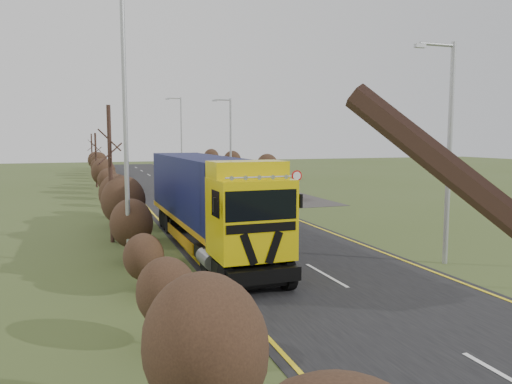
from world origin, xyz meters
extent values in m
plane|color=#3F4E21|center=(0.00, 0.00, 0.00)|extent=(160.00, 160.00, 0.00)
cube|color=black|center=(0.00, 10.00, 0.01)|extent=(8.00, 120.00, 0.02)
cube|color=#332F2D|center=(6.50, 20.00, 0.01)|extent=(6.00, 18.00, 0.02)
cube|color=yellow|center=(-3.70, 10.00, 0.03)|extent=(0.12, 116.00, 0.01)
cube|color=yellow|center=(3.70, 10.00, 0.03)|extent=(0.12, 116.00, 0.01)
cube|color=silver|center=(0.00, -4.00, 0.03)|extent=(0.12, 3.00, 0.01)
cube|color=silver|center=(0.00, 4.00, 0.03)|extent=(0.12, 3.00, 0.01)
cube|color=silver|center=(0.00, 12.00, 0.03)|extent=(0.12, 3.00, 0.01)
cube|color=silver|center=(0.00, 20.00, 0.03)|extent=(0.12, 3.00, 0.01)
cube|color=silver|center=(0.00, 28.00, 0.03)|extent=(0.12, 3.00, 0.01)
cube|color=silver|center=(0.00, 36.00, 0.03)|extent=(0.12, 3.00, 0.01)
cube|color=silver|center=(0.00, 44.00, 0.03)|extent=(0.12, 3.00, 0.01)
cube|color=silver|center=(0.00, 52.00, 0.03)|extent=(0.12, 3.00, 0.01)
cube|color=silver|center=(0.00, 60.00, 0.03)|extent=(0.12, 3.00, 0.01)
ellipsoid|color=black|center=(-6.05, -12.00, 1.69)|extent=(1.80, 2.34, 2.07)
ellipsoid|color=black|center=(-5.97, -8.00, 1.26)|extent=(1.34, 1.74, 1.54)
ellipsoid|color=black|center=(-6.02, -4.00, 1.14)|extent=(1.21, 1.57, 1.39)
ellipsoid|color=black|center=(-6.00, 0.00, 1.49)|extent=(1.58, 2.06, 1.82)
ellipsoid|color=black|center=(-5.98, 4.00, 1.84)|extent=(1.96, 2.55, 2.25)
ellipsoid|color=black|center=(-6.03, 8.00, 1.72)|extent=(1.83, 2.38, 2.10)
ellipsoid|color=black|center=(-5.95, 12.00, 1.28)|extent=(1.37, 1.78, 1.57)
ellipsoid|color=black|center=(-6.06, 16.00, 1.13)|extent=(1.20, 1.56, 1.38)
ellipsoid|color=black|center=(-5.92, 20.00, 1.46)|extent=(1.55, 2.02, 1.78)
ellipsoid|color=black|center=(-6.09, 24.00, 1.83)|extent=(1.95, 2.53, 2.24)
ellipsoid|color=black|center=(-5.90, 28.00, 1.74)|extent=(1.85, 2.41, 2.13)
ellipsoid|color=black|center=(-6.12, 32.00, 1.31)|extent=(1.40, 1.81, 1.61)
ellipsoid|color=black|center=(-5.87, 36.00, 1.12)|extent=(1.19, 1.55, 1.37)
ellipsoid|color=black|center=(-6.14, 40.00, 1.43)|extent=(1.52, 1.97, 1.75)
ellipsoid|color=black|center=(-5.84, 44.00, 1.81)|extent=(1.93, 2.51, 2.22)
ellipsoid|color=black|center=(-6.17, 48.00, 1.76)|extent=(1.88, 2.44, 2.16)
ellipsoid|color=black|center=(-5.82, 52.00, 1.34)|extent=(1.43, 1.85, 1.64)
ellipsoid|color=black|center=(-6.19, 56.00, 1.12)|extent=(1.19, 1.55, 1.37)
ellipsoid|color=black|center=(-5.80, 60.00, 1.40)|extent=(1.49, 1.93, 1.71)
cylinder|color=#37221B|center=(-6.50, 4.00, 3.03)|extent=(0.18, 0.18, 6.05)
cylinder|color=#37221B|center=(-6.50, 30.00, 2.53)|extent=(0.18, 0.18, 5.06)
cylinder|color=#37221B|center=(-6.50, 52.00, 2.57)|extent=(0.18, 0.18, 5.15)
cube|color=black|center=(-2.80, -3.52, 0.65)|extent=(2.32, 4.33, 0.42)
cube|color=#D1B809|center=(-2.80, -4.35, 2.19)|extent=(2.37, 2.09, 2.42)
cube|color=black|center=(-2.80, -5.33, 0.51)|extent=(2.33, 0.16, 0.51)
cube|color=black|center=(-3.19, -5.39, 1.44)|extent=(0.56, 0.03, 1.00)
cube|color=black|center=(-2.41, -5.39, 1.44)|extent=(0.56, 0.03, 1.00)
cube|color=black|center=(-2.80, -5.36, 2.70)|extent=(2.19, 0.10, 0.88)
cube|color=black|center=(-2.80, -5.39, 2.05)|extent=(2.14, 0.07, 0.26)
cube|color=#D1B809|center=(-2.80, -4.03, 3.66)|extent=(2.35, 1.35, 0.52)
cylinder|color=silver|center=(-2.80, -5.15, 3.49)|extent=(2.05, 0.10, 0.06)
cube|color=black|center=(-4.13, -5.15, 2.75)|extent=(0.08, 0.12, 0.42)
cube|color=black|center=(-1.47, -5.15, 2.75)|extent=(0.08, 0.12, 0.42)
cylinder|color=gray|center=(-3.87, -3.14, 0.70)|extent=(0.54, 1.22, 0.52)
cylinder|color=gray|center=(-1.73, -3.14, 0.70)|extent=(0.54, 1.22, 0.52)
cube|color=orange|center=(-2.80, 2.54, 1.15)|extent=(2.55, 11.78, 0.22)
cube|color=black|center=(-2.80, 2.54, 2.54)|extent=(2.53, 11.41, 2.56)
cube|color=#0F123E|center=(-2.80, 8.24, 2.54)|extent=(2.31, 0.10, 2.56)
cube|color=#0F123E|center=(-2.80, -3.16, 2.54)|extent=(2.31, 0.10, 2.56)
cube|color=black|center=(-2.80, 6.08, 0.61)|extent=(2.21, 3.39, 0.33)
cube|color=orange|center=(-3.94, 1.61, 0.51)|extent=(0.15, 5.12, 0.42)
cube|color=orange|center=(-1.66, 1.61, 0.51)|extent=(0.15, 5.12, 0.42)
cylinder|color=black|center=(-3.78, -5.01, 0.48)|extent=(0.32, 0.97, 0.97)
cylinder|color=black|center=(-1.82, -5.01, 0.48)|extent=(0.32, 0.97, 0.97)
cylinder|color=black|center=(-3.78, -2.68, 0.48)|extent=(0.32, 0.97, 0.97)
cylinder|color=black|center=(-1.82, -2.68, 0.48)|extent=(0.32, 0.97, 0.97)
cylinder|color=black|center=(-3.78, 5.24, 0.48)|extent=(0.32, 0.97, 0.97)
cylinder|color=black|center=(-1.82, 5.24, 0.48)|extent=(0.32, 0.97, 0.97)
cylinder|color=black|center=(-3.78, 6.17, 0.48)|extent=(0.32, 0.97, 0.97)
cylinder|color=black|center=(-1.82, 6.17, 0.48)|extent=(0.32, 0.97, 0.97)
cylinder|color=black|center=(-3.78, 7.10, 0.48)|extent=(0.32, 0.97, 0.97)
cylinder|color=black|center=(-1.82, 7.10, 0.48)|extent=(0.32, 0.97, 0.97)
imported|color=#AD2408|center=(6.08, 16.66, 0.76)|extent=(2.84, 4.75, 1.52)
imported|color=#090C35|center=(8.12, 24.52, 0.71)|extent=(1.77, 4.37, 1.41)
cylinder|color=#9FA1A4|center=(4.94, -3.94, 4.01)|extent=(0.18, 0.18, 8.01)
cylinder|color=#9FA1A4|center=(4.23, -3.94, 7.88)|extent=(1.42, 0.12, 0.12)
cube|color=#9FA1A4|center=(3.52, -3.94, 7.79)|extent=(0.40, 0.16, 0.12)
cylinder|color=#9FA1A4|center=(4.60, 23.27, 4.00)|extent=(0.18, 0.18, 8.00)
cylinder|color=#9FA1A4|center=(3.89, 23.27, 7.87)|extent=(1.42, 0.12, 0.12)
cube|color=#9FA1A4|center=(3.18, 23.27, 7.78)|extent=(0.40, 0.16, 0.12)
cylinder|color=#9FA1A4|center=(4.60, 46.32, 4.91)|extent=(0.18, 0.18, 9.83)
cylinder|color=#9FA1A4|center=(3.73, 46.32, 9.66)|extent=(1.75, 0.12, 0.12)
cube|color=#9FA1A4|center=(2.85, 46.32, 9.55)|extent=(0.49, 0.20, 0.15)
cylinder|color=#9FA1A4|center=(-6.18, -0.79, 5.35)|extent=(0.16, 0.16, 10.70)
cylinder|color=#9FA1A4|center=(5.25, 10.45, 1.10)|extent=(0.08, 0.08, 2.21)
cylinder|color=red|center=(5.25, 10.42, 2.21)|extent=(0.71, 0.04, 0.71)
cylinder|color=white|center=(5.25, 10.40, 2.21)|extent=(0.53, 0.02, 0.53)
cylinder|color=#9FA1A4|center=(5.66, 24.57, 0.63)|extent=(0.08, 0.08, 1.26)
cube|color=#D1980B|center=(5.66, 24.52, 1.35)|extent=(0.64, 0.04, 0.64)
camera|label=1|loc=(-7.60, -18.74, 4.65)|focal=35.00mm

